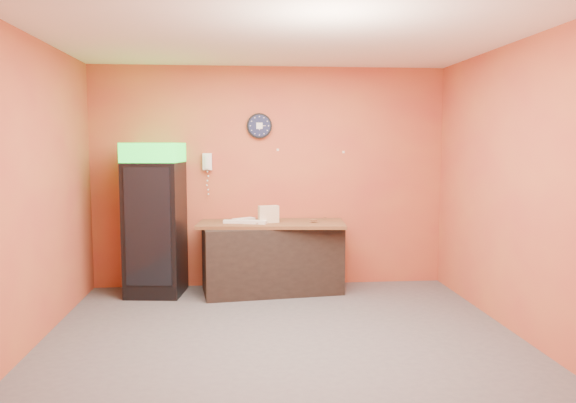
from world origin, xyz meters
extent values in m
plane|color=#47474C|center=(0.00, 0.00, 0.00)|extent=(4.50, 4.50, 0.00)
cube|color=#BE6535|center=(0.00, 2.00, 1.40)|extent=(4.50, 0.02, 2.80)
cube|color=#BE6535|center=(-2.25, 0.00, 1.40)|extent=(0.02, 4.00, 2.80)
cube|color=#BE6535|center=(2.25, 0.00, 1.40)|extent=(0.02, 4.00, 2.80)
cube|color=white|center=(0.00, 0.00, 2.80)|extent=(4.50, 4.00, 0.02)
cube|color=black|center=(-1.41, 1.65, 0.80)|extent=(0.71, 0.71, 1.61)
cube|color=#1BEB2F|center=(-1.41, 1.65, 1.72)|extent=(0.71, 0.71, 0.23)
cube|color=black|center=(-1.37, 1.33, 0.87)|extent=(0.53, 0.08, 1.38)
cube|color=black|center=(0.00, 1.63, 0.42)|extent=(1.74, 0.94, 0.83)
cylinder|color=black|center=(-0.13, 1.98, 2.05)|extent=(0.32, 0.05, 0.32)
cylinder|color=#0F1433|center=(-0.13, 1.95, 2.05)|extent=(0.28, 0.01, 0.28)
cube|color=white|center=(-0.13, 1.94, 2.05)|extent=(0.08, 0.00, 0.08)
cube|color=white|center=(-0.79, 1.96, 1.60)|extent=(0.11, 0.07, 0.21)
cube|color=white|center=(-0.79, 1.91, 1.60)|extent=(0.05, 0.04, 0.17)
cube|color=brown|center=(0.00, 1.63, 0.85)|extent=(1.84, 0.90, 0.04)
cube|color=beige|center=(-0.04, 1.57, 0.90)|extent=(0.26, 0.15, 0.05)
cube|color=beige|center=(-0.04, 1.57, 0.95)|extent=(0.26, 0.15, 0.05)
cube|color=beige|center=(-0.04, 1.57, 1.00)|extent=(0.26, 0.15, 0.05)
cube|color=beige|center=(-0.04, 1.57, 1.05)|extent=(0.26, 0.15, 0.05)
cube|color=silver|center=(-0.46, 1.58, 0.89)|extent=(0.26, 0.14, 0.04)
cube|color=silver|center=(-0.21, 1.50, 0.89)|extent=(0.30, 0.19, 0.04)
cube|color=silver|center=(-0.34, 1.72, 0.89)|extent=(0.29, 0.25, 0.04)
cylinder|color=silver|center=(-0.07, 1.67, 0.91)|extent=(0.07, 0.07, 0.07)
camera|label=1|loc=(-0.39, -5.18, 1.82)|focal=35.00mm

